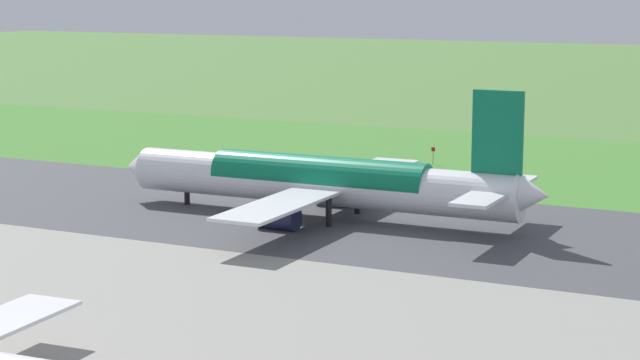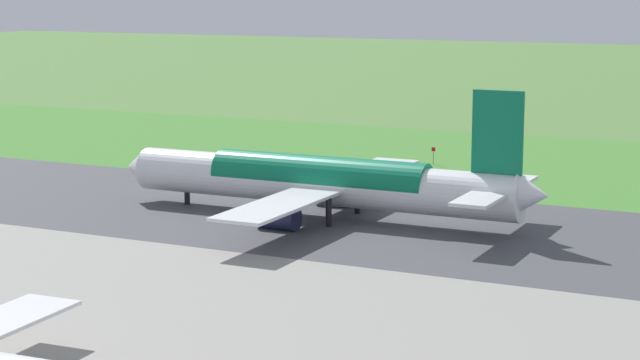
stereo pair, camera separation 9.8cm
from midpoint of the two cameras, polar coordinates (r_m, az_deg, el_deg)
ground_plane at (r=125.75m, az=5.53°, el=-2.49°), size 800.00×800.00×0.00m
runway_asphalt at (r=125.74m, az=5.53°, el=-2.48°), size 600.00×38.30×0.06m
grass_verge_foreground at (r=163.88m, az=10.58°, el=0.31°), size 600.00×80.00×0.04m
airliner_main at (r=130.01m, az=0.13°, el=-0.08°), size 53.99×44.05×15.88m
no_stopping_sign at (r=170.05m, az=5.75°, el=1.30°), size 0.60×0.10×2.65m
traffic_cone_orange at (r=171.18m, az=3.84°, el=0.95°), size 0.40×0.40×0.55m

